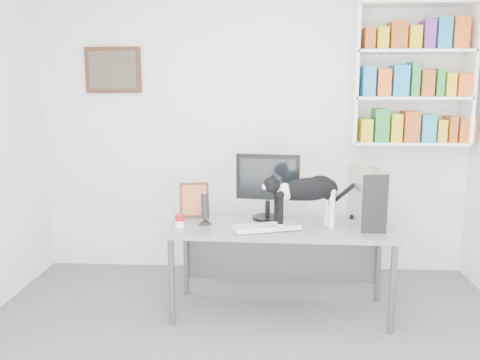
{
  "coord_description": "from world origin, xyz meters",
  "views": [
    {
      "loc": [
        0.13,
        -2.77,
        1.74
      ],
      "look_at": [
        -0.1,
        1.53,
        0.95
      ],
      "focal_mm": 38.0,
      "sensor_mm": 36.0,
      "label": 1
    }
  ],
  "objects_px": {
    "bookshelf": "(412,75)",
    "desk": "(280,269)",
    "monitor": "(268,186)",
    "soup_can": "(180,221)",
    "speaker": "(205,209)",
    "pc_tower": "(367,198)",
    "leaning_print": "(194,199)",
    "cat": "(307,202)",
    "keyboard": "(266,227)"
  },
  "relations": [
    {
      "from": "leaning_print",
      "to": "soup_can",
      "type": "height_order",
      "value": "leaning_print"
    },
    {
      "from": "monitor",
      "to": "bookshelf",
      "type": "bearing_deg",
      "value": 35.5
    },
    {
      "from": "speaker",
      "to": "soup_can",
      "type": "relative_size",
      "value": 2.48
    },
    {
      "from": "speaker",
      "to": "bookshelf",
      "type": "bearing_deg",
      "value": 13.45
    },
    {
      "from": "bookshelf",
      "to": "speaker",
      "type": "distance_m",
      "value": 2.19
    },
    {
      "from": "speaker",
      "to": "soup_can",
      "type": "bearing_deg",
      "value": -162.67
    },
    {
      "from": "cat",
      "to": "monitor",
      "type": "bearing_deg",
      "value": 117.46
    },
    {
      "from": "pc_tower",
      "to": "soup_can",
      "type": "relative_size",
      "value": 4.38
    },
    {
      "from": "soup_can",
      "to": "cat",
      "type": "relative_size",
      "value": 0.15
    },
    {
      "from": "pc_tower",
      "to": "desk",
      "type": "bearing_deg",
      "value": 178.93
    },
    {
      "from": "bookshelf",
      "to": "cat",
      "type": "xyz_separation_m",
      "value": [
        -0.97,
        -0.95,
        -0.94
      ]
    },
    {
      "from": "soup_can",
      "to": "leaning_print",
      "type": "bearing_deg",
      "value": 78.82
    },
    {
      "from": "keyboard",
      "to": "leaning_print",
      "type": "relative_size",
      "value": 1.7
    },
    {
      "from": "keyboard",
      "to": "leaning_print",
      "type": "distance_m",
      "value": 0.69
    },
    {
      "from": "keyboard",
      "to": "pc_tower",
      "type": "relative_size",
      "value": 1.12
    },
    {
      "from": "monitor",
      "to": "cat",
      "type": "distance_m",
      "value": 0.4
    },
    {
      "from": "leaning_print",
      "to": "speaker",
      "type": "bearing_deg",
      "value": -72.75
    },
    {
      "from": "desk",
      "to": "speaker",
      "type": "height_order",
      "value": "speaker"
    },
    {
      "from": "bookshelf",
      "to": "speaker",
      "type": "bearing_deg",
      "value": -153.92
    },
    {
      "from": "speaker",
      "to": "desk",
      "type": "bearing_deg",
      "value": -13.68
    },
    {
      "from": "desk",
      "to": "keyboard",
      "type": "bearing_deg",
      "value": -132.17
    },
    {
      "from": "bookshelf",
      "to": "speaker",
      "type": "height_order",
      "value": "bookshelf"
    },
    {
      "from": "desk",
      "to": "cat",
      "type": "xyz_separation_m",
      "value": [
        0.18,
        -0.09,
        0.55
      ]
    },
    {
      "from": "leaning_print",
      "to": "cat",
      "type": "bearing_deg",
      "value": -29.76
    },
    {
      "from": "desk",
      "to": "leaning_print",
      "type": "bearing_deg",
      "value": 163.23
    },
    {
      "from": "soup_can",
      "to": "keyboard",
      "type": "bearing_deg",
      "value": -2.21
    },
    {
      "from": "speaker",
      "to": "leaning_print",
      "type": "relative_size",
      "value": 0.86
    },
    {
      "from": "monitor",
      "to": "pc_tower",
      "type": "height_order",
      "value": "monitor"
    },
    {
      "from": "bookshelf",
      "to": "desk",
      "type": "height_order",
      "value": "bookshelf"
    },
    {
      "from": "desk",
      "to": "soup_can",
      "type": "height_order",
      "value": "soup_can"
    },
    {
      "from": "keyboard",
      "to": "pc_tower",
      "type": "bearing_deg",
      "value": -7.72
    },
    {
      "from": "monitor",
      "to": "pc_tower",
      "type": "xyz_separation_m",
      "value": [
        0.75,
        -0.16,
        -0.05
      ]
    },
    {
      "from": "speaker",
      "to": "leaning_print",
      "type": "height_order",
      "value": "leaning_print"
    },
    {
      "from": "pc_tower",
      "to": "speaker",
      "type": "bearing_deg",
      "value": 177.26
    },
    {
      "from": "keyboard",
      "to": "cat",
      "type": "bearing_deg",
      "value": -12.23
    },
    {
      "from": "desk",
      "to": "monitor",
      "type": "xyz_separation_m",
      "value": [
        -0.1,
        0.19,
        0.62
      ]
    },
    {
      "from": "keyboard",
      "to": "cat",
      "type": "xyz_separation_m",
      "value": [
        0.3,
        0.03,
        0.18
      ]
    },
    {
      "from": "monitor",
      "to": "desk",
      "type": "bearing_deg",
      "value": -54.05
    },
    {
      "from": "bookshelf",
      "to": "speaker",
      "type": "xyz_separation_m",
      "value": [
        -1.74,
        -0.85,
        -1.02
      ]
    },
    {
      "from": "monitor",
      "to": "soup_can",
      "type": "xyz_separation_m",
      "value": [
        -0.66,
        -0.28,
        -0.22
      ]
    },
    {
      "from": "speaker",
      "to": "soup_can",
      "type": "distance_m",
      "value": 0.22
    },
    {
      "from": "speaker",
      "to": "leaning_print",
      "type": "distance_m",
      "value": 0.26
    },
    {
      "from": "leaning_print",
      "to": "cat",
      "type": "relative_size",
      "value": 0.44
    },
    {
      "from": "monitor",
      "to": "soup_can",
      "type": "distance_m",
      "value": 0.75
    },
    {
      "from": "keyboard",
      "to": "soup_can",
      "type": "relative_size",
      "value": 4.91
    },
    {
      "from": "cat",
      "to": "speaker",
      "type": "bearing_deg",
      "value": 154.26
    },
    {
      "from": "monitor",
      "to": "soup_can",
      "type": "bearing_deg",
      "value": -149.15
    },
    {
      "from": "bookshelf",
      "to": "soup_can",
      "type": "distance_m",
      "value": 2.41
    },
    {
      "from": "soup_can",
      "to": "cat",
      "type": "bearing_deg",
      "value": 0.51
    },
    {
      "from": "monitor",
      "to": "leaning_print",
      "type": "relative_size",
      "value": 1.84
    }
  ]
}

